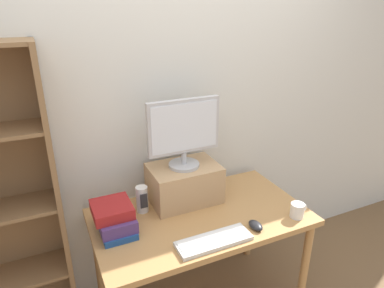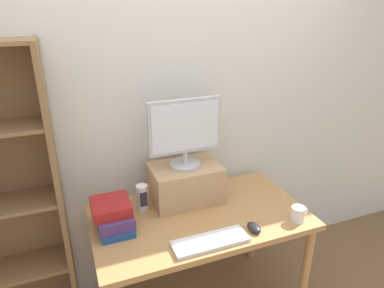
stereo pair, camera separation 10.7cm
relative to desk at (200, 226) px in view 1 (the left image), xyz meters
The scene contains 9 objects.
back_wall 0.79m from the desk, 90.00° to the left, with size 7.00×0.08×2.60m.
desk is the anchor object (origin of this frame).
riser_box 0.28m from the desk, 95.60° to the left, with size 0.43×0.30×0.24m.
computer_monitor 0.59m from the desk, 95.64° to the left, with size 0.45×0.19×0.43m.
keyboard 0.28m from the desk, 100.64° to the right, with size 0.41×0.14×0.02m.
computer_mouse 0.35m from the desk, 48.32° to the right, with size 0.06×0.10×0.04m.
book_stack 0.53m from the desk, behind, with size 0.21×0.27×0.17m.
coffee_mug 0.59m from the desk, 27.02° to the right, with size 0.11×0.08×0.09m.
desk_speaker 0.39m from the desk, 149.08° to the left, with size 0.07×0.08×0.17m.
Camera 1 is at (-0.77, -1.56, 1.90)m, focal length 32.00 mm.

